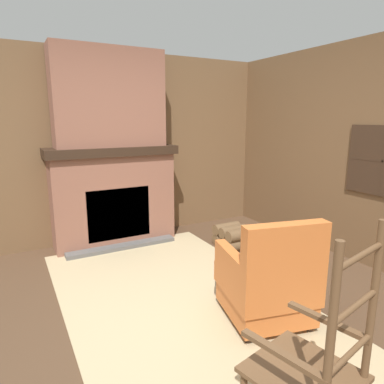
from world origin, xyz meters
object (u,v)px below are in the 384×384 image
(oil_lamp_vase, at_px, (80,141))
(armchair, at_px, (268,283))
(storage_case, at_px, (145,140))
(decorative_plate_on_mantel, at_px, (105,138))
(firewood_stack, at_px, (233,236))
(rocking_chair, at_px, (311,381))

(oil_lamp_vase, bearing_deg, armchair, 20.79)
(storage_case, height_order, decorative_plate_on_mantel, decorative_plate_on_mantel)
(decorative_plate_on_mantel, bearing_deg, firewood_stack, 55.11)
(armchair, distance_m, oil_lamp_vase, 2.86)
(firewood_stack, relative_size, decorative_plate_on_mantel, 1.98)
(firewood_stack, bearing_deg, oil_lamp_vase, -119.13)
(armchair, height_order, decorative_plate_on_mantel, decorative_plate_on_mantel)
(firewood_stack, xyz_separation_m, decorative_plate_on_mantel, (-0.97, -1.39, 1.28))
(armchair, height_order, storage_case, storage_case)
(armchair, relative_size, storage_case, 3.73)
(oil_lamp_vase, height_order, decorative_plate_on_mantel, same)
(rocking_chair, relative_size, firewood_stack, 2.67)
(firewood_stack, xyz_separation_m, storage_case, (-0.95, -0.83, 1.24))
(armchair, bearing_deg, rocking_chair, 162.58)
(firewood_stack, xyz_separation_m, oil_lamp_vase, (-0.95, -1.70, 1.25))
(storage_case, xyz_separation_m, decorative_plate_on_mantel, (-0.02, -0.55, 0.04))
(rocking_chair, distance_m, firewood_stack, 2.88)
(armchair, relative_size, oil_lamp_vase, 4.04)
(rocking_chair, bearing_deg, armchair, -43.19)
(decorative_plate_on_mantel, bearing_deg, armchair, 14.16)
(firewood_stack, bearing_deg, storage_case, -138.69)
(oil_lamp_vase, relative_size, decorative_plate_on_mantel, 0.98)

